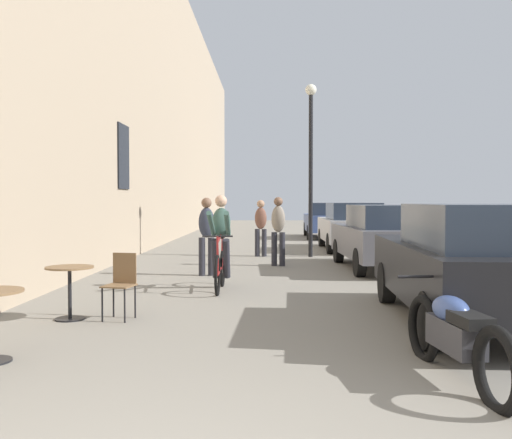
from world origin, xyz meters
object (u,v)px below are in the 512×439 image
pedestrian_near (207,232)px  pedestrian_far (261,225)px  street_lamp (311,148)px  cafe_table_mid (70,281)px  parked_car_nearest (472,262)px  cafe_chair_mid_toward_street (121,281)px  parked_motorcycle (456,336)px  pedestrian_mid (278,227)px  cyclist_on_bicycle (221,245)px  parked_car_third (351,226)px  parked_car_second (383,236)px  parked_car_fourth (326,220)px

pedestrian_near → pedestrian_far: pedestrian_near is taller
street_lamp → cafe_table_mid: bearing=-114.0°
pedestrian_near → parked_car_nearest: size_ratio=0.37×
cafe_chair_mid_toward_street → parked_motorcycle: bearing=-35.5°
pedestrian_far → parked_car_nearest: (2.85, -9.08, -0.10)m
cafe_table_mid → pedestrian_mid: bearing=65.6°
cyclist_on_bicycle → parked_car_nearest: size_ratio=0.39×
street_lamp → parked_car_third: 3.55m
pedestrian_far → parked_car_second: pedestrian_far is taller
street_lamp → pedestrian_far: bearing=175.7°
pedestrian_mid → parked_car_third: 5.18m
pedestrian_mid → parked_car_second: bearing=-15.6°
cafe_table_mid → parked_motorcycle: parked_motorcycle is taller
cafe_table_mid → parked_car_fourth: parked_car_fourth is taller
street_lamp → cyclist_on_bicycle: bearing=-108.9°
parked_car_nearest → parked_car_third: bearing=89.7°
cafe_table_mid → pedestrian_near: pedestrian_near is taller
cafe_chair_mid_toward_street → cyclist_on_bicycle: (1.14, 2.63, 0.29)m
pedestrian_mid → parked_car_nearest: (2.39, -6.67, -0.14)m
street_lamp → parked_car_nearest: (1.43, -8.97, -2.30)m
cyclist_on_bicycle → parked_motorcycle: bearing=-64.2°
pedestrian_far → parked_car_third: (2.91, 2.15, -0.12)m
cafe_table_mid → cyclist_on_bicycle: 3.27m
pedestrian_far → parked_car_fourth: 8.71m
cafe_table_mid → pedestrian_mid: 7.09m
pedestrian_near → parked_car_fourth: 13.10m
parked_car_third → cafe_table_mid: bearing=-116.0°
parked_motorcycle → street_lamp: bearing=92.4°
pedestrian_near → street_lamp: street_lamp is taller
parked_car_second → parked_motorcycle: size_ratio=2.01×
parked_car_nearest → cafe_table_mid: bearing=177.6°
pedestrian_near → street_lamp: 5.32m
pedestrian_far → street_lamp: size_ratio=0.33×
parked_car_second → parked_motorcycle: (-1.00, -8.32, -0.38)m
parked_car_third → street_lamp: bearing=-123.3°
pedestrian_far → street_lamp: street_lamp is taller
parked_car_fourth → parked_motorcycle: parked_car_fourth is taller
cafe_table_mid → street_lamp: street_lamp is taller
cafe_chair_mid_toward_street → pedestrian_far: pedestrian_far is taller
parked_car_nearest → parked_car_third: size_ratio=1.03×
street_lamp → parked_car_nearest: 9.37m
pedestrian_near → parked_car_third: pedestrian_near is taller
parked_car_nearest → parked_car_fourth: size_ratio=1.05×
pedestrian_mid → street_lamp: 3.30m
cafe_chair_mid_toward_street → pedestrian_near: (0.68, 4.52, 0.42)m
pedestrian_mid → parked_car_second: pedestrian_mid is taller
parked_motorcycle → parked_car_second: bearing=83.1°
pedestrian_mid → cafe_table_mid: bearing=-114.4°
cyclist_on_bicycle → pedestrian_mid: 3.90m
cafe_table_mid → pedestrian_near: size_ratio=0.43×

